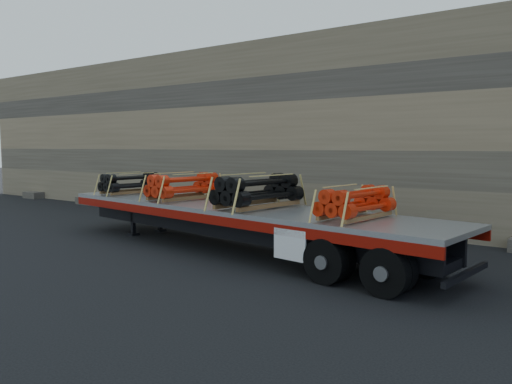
% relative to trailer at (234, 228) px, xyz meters
% --- Properties ---
extents(ground, '(120.00, 120.00, 0.00)m').
position_rel_trailer_xyz_m(ground, '(-0.08, -0.14, -0.65)').
color(ground, black).
rests_on(ground, ground).
extents(rock_wall, '(44.00, 3.00, 7.00)m').
position_rel_trailer_xyz_m(rock_wall, '(-0.08, 6.36, 2.85)').
color(rock_wall, '#7A6B54').
rests_on(rock_wall, ground).
extents(trailer, '(13.15, 4.01, 1.29)m').
position_rel_trailer_xyz_m(trailer, '(0.00, 0.00, 0.00)').
color(trailer, '#AFB2B7').
rests_on(trailer, ground).
extents(bundle_front, '(1.21, 2.07, 0.70)m').
position_rel_trailer_xyz_m(bundle_front, '(-5.08, 0.61, 1.00)').
color(bundle_front, black).
rests_on(bundle_front, trailer).
extents(bundle_midfront, '(1.37, 2.34, 0.79)m').
position_rel_trailer_xyz_m(bundle_midfront, '(-2.17, 0.26, 1.04)').
color(bundle_midfront, red).
rests_on(bundle_midfront, trailer).
extents(bundle_midrear, '(1.50, 2.56, 0.86)m').
position_rel_trailer_xyz_m(bundle_midrear, '(0.90, -0.11, 1.08)').
color(bundle_midrear, black).
rests_on(bundle_midrear, trailer).
extents(bundle_rear, '(1.23, 2.10, 0.71)m').
position_rel_trailer_xyz_m(bundle_rear, '(3.88, -0.46, 1.00)').
color(bundle_rear, red).
rests_on(bundle_rear, trailer).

